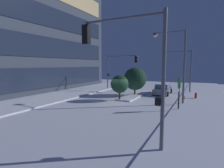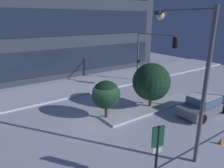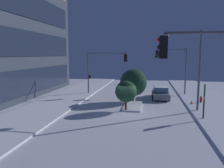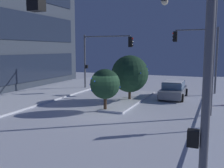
% 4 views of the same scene
% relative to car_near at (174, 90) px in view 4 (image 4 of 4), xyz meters
% --- Properties ---
extents(ground, '(52.00, 52.00, 0.00)m').
position_rel_car_near_xyz_m(ground, '(-7.20, 3.17, -0.71)').
color(ground, silver).
extents(curb_strip_far, '(52.00, 5.20, 0.14)m').
position_rel_car_near_xyz_m(curb_strip_far, '(-7.20, 11.47, -0.64)').
color(curb_strip_far, silver).
rests_on(curb_strip_far, ground).
extents(median_strip, '(9.00, 1.80, 0.14)m').
position_rel_car_near_xyz_m(median_strip, '(-2.62, 3.03, -0.64)').
color(median_strip, silver).
rests_on(median_strip, ground).
extents(car_near, '(4.74, 2.10, 1.49)m').
position_rel_car_near_xyz_m(car_near, '(0.00, 0.00, 0.00)').
color(car_near, slate).
rests_on(car_near, ground).
extents(traffic_light_corner_near_right, '(0.32, 4.17, 6.25)m').
position_rel_car_near_xyz_m(traffic_light_corner_near_right, '(2.94, -1.73, 3.63)').
color(traffic_light_corner_near_right, '#565960').
rests_on(traffic_light_corner_near_right, ground).
extents(traffic_light_corner_near_left, '(0.32, 4.51, 6.50)m').
position_rel_car_near_xyz_m(traffic_light_corner_near_left, '(-17.09, -1.68, 3.73)').
color(traffic_light_corner_near_left, '#565960').
rests_on(traffic_light_corner_near_left, ground).
extents(traffic_light_corner_far_right, '(0.32, 5.48, 5.74)m').
position_rel_car_near_xyz_m(traffic_light_corner_far_right, '(1.63, 7.49, 3.31)').
color(traffic_light_corner_far_right, '#565960').
rests_on(traffic_light_corner_far_right, ground).
extents(street_lamp_arched, '(0.56, 3.35, 7.61)m').
position_rel_car_near_xyz_m(street_lamp_arched, '(-5.74, -2.26, 4.28)').
color(street_lamp_arched, '#565960').
rests_on(street_lamp_arched, ground).
extents(parking_info_sign, '(0.55, 0.19, 2.97)m').
position_rel_car_near_xyz_m(parking_info_sign, '(-8.54, -3.09, 1.19)').
color(parking_info_sign, black).
rests_on(parking_info_sign, ground).
extents(decorated_tree_median, '(2.06, 2.08, 2.92)m').
position_rel_car_near_xyz_m(decorated_tree_median, '(-6.73, 3.56, 1.17)').
color(decorated_tree_median, '#473323').
rests_on(decorated_tree_median, ground).
extents(decorated_tree_left_of_median, '(3.04, 3.04, 3.76)m').
position_rel_car_near_xyz_m(decorated_tree_left_of_median, '(-2.65, 3.16, 1.53)').
color(decorated_tree_left_of_median, '#473323').
rests_on(decorated_tree_left_of_median, ground).
extents(construction_cone, '(0.36, 0.36, 0.55)m').
position_rel_car_near_xyz_m(construction_cone, '(-3.19, -3.12, -0.44)').
color(construction_cone, orange).
rests_on(construction_cone, ground).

